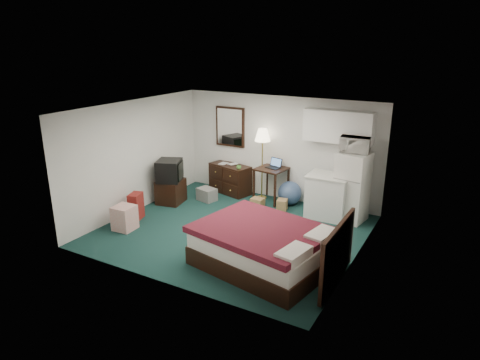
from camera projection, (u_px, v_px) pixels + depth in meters
The scene contains 25 objects.
floor at pixel (233, 230), 8.78m from camera, with size 5.00×4.50×0.01m, color #15322E.
ceiling at pixel (232, 109), 8.00m from camera, with size 5.00×4.50×0.01m, color silver.
walls at pixel (232, 172), 8.39m from camera, with size 5.01×4.51×2.50m.
mirror at pixel (230, 127), 10.73m from camera, with size 0.80×0.06×1.00m, color white, non-canonical shape.
upper_cabinets at pixel (338, 126), 9.22m from camera, with size 1.50×0.35×0.70m, color white, non-canonical shape.
headboard at pixel (338, 254), 6.67m from camera, with size 0.06×1.56×1.00m, color black, non-canonical shape.
dresser at pixel (230, 179), 10.87m from camera, with size 1.08×0.49×0.73m, color black, non-canonical shape.
floor_lamp at pixel (262, 164), 10.32m from camera, with size 0.38×0.38×1.74m, color #D8B954, non-canonical shape.
desk at pixel (271, 185), 10.27m from camera, with size 0.66×0.66×0.83m, color black, non-canonical shape.
exercise_ball at pixel (290, 193), 10.11m from camera, with size 0.56×0.56×0.56m, color #39517E.
kitchen_counter at pixel (328, 197), 9.32m from camera, with size 0.85×0.65×0.93m, color white, non-canonical shape.
fridge at pixel (352, 187), 9.09m from camera, with size 0.62×0.62×1.50m, color silver, non-canonical shape.
bed at pixel (264, 247), 7.33m from camera, with size 2.15×1.68×0.69m, color #45091E, non-canonical shape.
tv_stand at pixel (171, 191), 10.22m from camera, with size 0.56×0.61×0.56m, color black, non-canonical shape.
suitcase at pixel (136, 206), 9.28m from camera, with size 0.22×0.36×0.58m, color maroon, non-canonical shape.
retail_box at pixel (125, 218), 8.76m from camera, with size 0.40×0.40×0.51m, color silver, non-canonical shape.
file_bin at pixel (207, 194), 10.39m from camera, with size 0.44×0.33×0.31m, color slate, non-canonical shape.
cardboard_box_a at pixel (258, 203), 9.92m from camera, with size 0.28×0.24×0.24m, color olive, non-canonical shape.
cardboard_box_b at pixel (282, 205), 9.78m from camera, with size 0.22×0.26×0.26m, color olive, non-canonical shape.
laptop at pixel (273, 164), 10.10m from camera, with size 0.32×0.26×0.22m, color black, non-canonical shape.
crt_tv at pixel (169, 171), 10.01m from camera, with size 0.55×0.59×0.51m, color black, non-canonical shape.
microwave at pixel (355, 143), 8.84m from camera, with size 0.60×0.33×0.41m, color silver.
book_a at pixel (220, 159), 10.84m from camera, with size 0.18×0.02×0.24m, color olive.
book_b at pixel (231, 159), 10.81m from camera, with size 0.18×0.02×0.24m, color olive.
mug at pixel (239, 167), 10.39m from camera, with size 0.11×0.09×0.11m, color #569E3F.
Camera 1 is at (4.05, -6.92, 3.72)m, focal length 32.00 mm.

